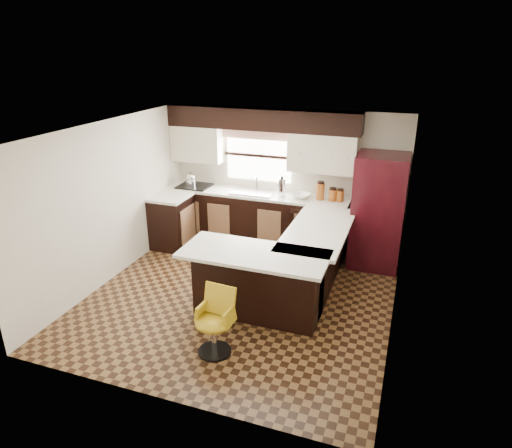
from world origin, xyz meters
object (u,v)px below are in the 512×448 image
at_px(peninsula_long, 313,259).
at_px(refrigerator, 378,211).
at_px(bar_chair, 214,323).
at_px(peninsula_return, 258,284).

distance_m(peninsula_long, refrigerator, 1.42).
bearing_deg(peninsula_long, bar_chair, -110.58).
bearing_deg(refrigerator, peninsula_return, -122.53).
distance_m(refrigerator, bar_chair, 3.42).
xyz_separation_m(peninsula_long, bar_chair, (-0.73, -1.95, -0.04)).
bearing_deg(peninsula_long, peninsula_return, -118.30).
height_order(peninsula_return, refrigerator, refrigerator).
relative_size(peninsula_long, bar_chair, 2.41).
height_order(peninsula_return, bar_chair, peninsula_return).
distance_m(peninsula_return, bar_chair, 0.99).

